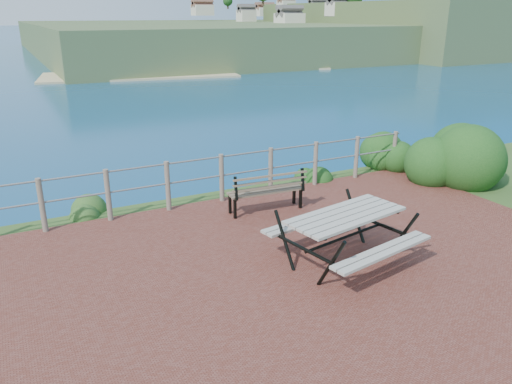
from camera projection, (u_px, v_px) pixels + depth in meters
ground at (309, 271)px, 7.63m from camera, size 10.00×7.00×0.12m
ocean at (1, 25)px, 175.49m from camera, size 1200.00×1200.00×0.00m
safety_railing at (222, 175)px, 10.25m from camera, size 9.40×0.10×1.00m
distant_bay at (381, 24)px, 251.96m from camera, size 290.00×232.36×24.00m
picnic_table at (345, 233)px, 7.70m from camera, size 2.04×1.65×0.81m
park_bench at (266, 185)px, 9.72m from camera, size 1.53×0.49×0.85m
shrub_right_front at (457, 184)px, 11.54m from camera, size 1.62×1.62×2.29m
shrub_right_edge at (382, 168)px, 12.70m from camera, size 1.03×1.03×1.47m
shrub_lip_west at (82, 214)px, 9.79m from camera, size 0.72×0.72×0.44m
shrub_lip_east at (313, 177)px, 11.99m from camera, size 0.74×0.74×0.47m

